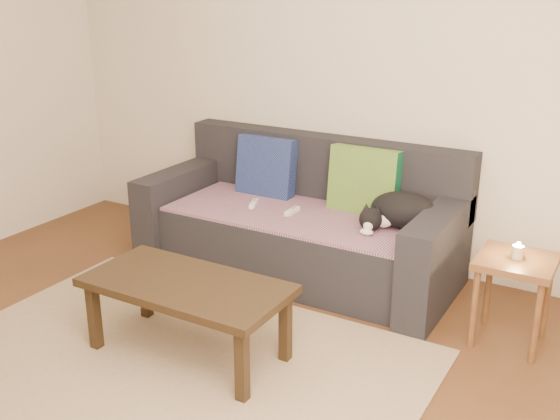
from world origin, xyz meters
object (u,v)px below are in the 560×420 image
(wii_remote_a, at_px, (254,204))
(coffee_table, at_px, (187,291))
(cat, at_px, (401,211))
(wii_remote_b, at_px, (292,211))
(side_table, at_px, (515,273))
(sofa, at_px, (301,227))

(wii_remote_a, xyz_separation_m, coffee_table, (0.32, -1.14, -0.08))
(cat, height_order, coffee_table, cat)
(wii_remote_b, height_order, side_table, side_table)
(sofa, height_order, coffee_table, sofa)
(wii_remote_b, xyz_separation_m, side_table, (1.44, -0.15, -0.05))
(sofa, bearing_deg, wii_remote_a, -158.86)
(cat, height_order, wii_remote_a, cat)
(sofa, height_order, wii_remote_b, sofa)
(wii_remote_a, distance_m, side_table, 1.74)
(wii_remote_b, xyz_separation_m, coffee_table, (0.02, -1.14, -0.08))
(cat, xyz_separation_m, coffee_table, (-0.68, -1.26, -0.17))
(side_table, xyz_separation_m, coffee_table, (-1.42, -0.99, -0.04))
(cat, relative_size, side_table, 1.03)
(cat, distance_m, wii_remote_a, 1.00)
(sofa, bearing_deg, wii_remote_b, -92.19)
(wii_remote_a, relative_size, wii_remote_b, 1.00)
(wii_remote_a, bearing_deg, sofa, -88.63)
(sofa, distance_m, wii_remote_b, 0.19)
(sofa, bearing_deg, coffee_table, -89.39)
(sofa, bearing_deg, side_table, -10.71)
(wii_remote_b, distance_m, coffee_table, 1.15)
(sofa, xyz_separation_m, wii_remote_b, (-0.00, -0.12, 0.15))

